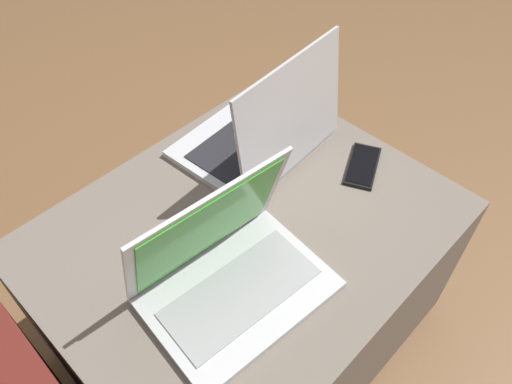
{
  "coord_description": "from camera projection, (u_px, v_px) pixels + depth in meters",
  "views": [
    {
      "loc": [
        -0.44,
        -0.46,
        1.29
      ],
      "look_at": [
        0.03,
        0.0,
        0.56
      ],
      "focal_mm": 35.0,
      "sensor_mm": 36.0,
      "label": 1
    }
  ],
  "objects": [
    {
      "name": "laptop_far",
      "position": [
        264.0,
        133.0,
        1.13
      ],
      "size": [
        0.35,
        0.28,
        0.27
      ],
      "rotation": [
        0.0,
        0.0,
        3.21
      ],
      "color": "silver",
      "rests_on": "ottoman"
    },
    {
      "name": "cell_phone",
      "position": [
        363.0,
        166.0,
        1.14
      ],
      "size": [
        0.15,
        0.12,
        0.01
      ],
      "rotation": [
        0.0,
        0.0,
        5.16
      ],
      "color": "black",
      "rests_on": "ottoman"
    },
    {
      "name": "ground_plane",
      "position": [
        248.0,
        332.0,
        1.38
      ],
      "size": [
        14.0,
        14.0,
        0.0
      ],
      "primitive_type": "plane",
      "color": "brown"
    },
    {
      "name": "ottoman",
      "position": [
        247.0,
        287.0,
        1.2
      ],
      "size": [
        0.82,
        0.66,
        0.48
      ],
      "color": "#3D3832",
      "rests_on": "ground_plane"
    },
    {
      "name": "laptop_near",
      "position": [
        228.0,
        270.0,
        0.89
      ],
      "size": [
        0.35,
        0.26,
        0.24
      ],
      "rotation": [
        0.0,
        0.0,
        -0.09
      ],
      "color": "silver",
      "rests_on": "ottoman"
    }
  ]
}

